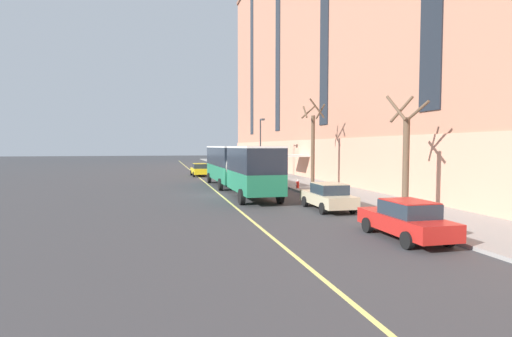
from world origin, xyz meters
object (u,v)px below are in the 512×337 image
Objects in this scene: parked_car_black_3 at (264,177)px; parked_car_red_0 at (406,220)px; parked_car_champagne_4 at (328,196)px; street_tree_near_corner at (406,154)px; taxi_cab at (200,170)px; fire_hydrant at (298,184)px; parked_car_navy_1 at (234,168)px; parked_car_silver_2 at (245,171)px; street_lamp at (261,141)px; street_tree_mid_block at (313,143)px; parked_car_darkgray_6 at (224,165)px; city_bus at (237,165)px.

parked_car_red_0 is at bearing -90.18° from parked_car_black_3.
parked_car_champagne_4 is 0.72× the size of street_tree_near_corner.
taxi_cab is (-4.72, 28.01, 0.00)m from parked_car_champagne_4.
parked_car_black_3 is at bearing -69.82° from taxi_cab.
fire_hydrant is at bearing 98.20° from street_tree_near_corner.
parked_car_navy_1 is 16.80m from parked_car_black_3.
street_tree_near_corner is at bearing -74.45° from taxi_cab.
parked_car_silver_2 is at bearing -90.04° from parked_car_navy_1.
taxi_cab is at bearing 146.43° from street_lamp.
parked_car_silver_2 is at bearing 97.28° from street_tree_near_corner.
parked_car_darkgray_6 is at bearing 97.14° from street_tree_mid_block.
street_tree_near_corner reaches higher than parked_car_red_0.
city_bus is 4.12× the size of parked_car_navy_1.
street_tree_near_corner is 12.87m from fire_hydrant.
street_lamp reaches higher than parked_car_red_0.
parked_car_champagne_4 is 0.96× the size of taxi_cab.
parked_car_black_3 and taxi_cab have the same top height.
taxi_cab is at bearing 145.56° from parked_car_silver_2.
parked_car_darkgray_6 is at bearing 83.34° from city_bus.
taxi_cab is 31.24m from street_tree_near_corner.
parked_car_silver_2 is 14.26m from fire_hydrant.
city_bus is at bearing -85.24° from taxi_cab.
street_tree_mid_block reaches higher than parked_car_champagne_4.
city_bus is 11.51m from parked_car_champagne_4.
street_lamp reaches higher than taxi_cab.
street_tree_mid_block is at bearing -42.91° from parked_car_black_3.
parked_car_silver_2 is (0.20, 32.08, -0.00)m from parked_car_red_0.
street_tree_mid_block is at bearing 33.39° from fire_hydrant.
taxi_cab is at bearing 99.57° from parked_car_champagne_4.
parked_car_silver_2 is at bearing 89.48° from parked_car_champagne_4.
parked_car_black_3 is (-0.14, -16.80, 0.00)m from parked_car_navy_1.
fire_hydrant is at bearing -83.53° from parked_car_silver_2.
street_lamp reaches higher than parked_car_navy_1.
city_bus is 29.17m from parked_car_darkgray_6.
parked_car_navy_1 is 1.00× the size of parked_car_champagne_4.
city_bus reaches higher than parked_car_darkgray_6.
street_lamp is (-1.69, 11.96, 0.33)m from street_tree_mid_block.
parked_car_black_3 and parked_car_darkgray_6 have the same top height.
street_tree_near_corner is 25.66m from street_lamp.
parked_car_red_0 is 31.31m from street_lamp.
parked_car_champagne_4 is 39.89m from parked_car_darkgray_6.
city_bus reaches higher than parked_car_red_0.
parked_car_black_3 is 1.06× the size of parked_car_darkgray_6.
street_tree_near_corner reaches higher than parked_car_darkgray_6.
parked_car_red_0 is 1.05× the size of parked_car_silver_2.
city_bus is at bearing 106.77° from parked_car_champagne_4.
parked_car_silver_2 is at bearing 75.54° from city_bus.
taxi_cab is 0.70× the size of street_lamp.
street_lamp is at bearing -83.52° from parked_car_darkgray_6.
city_bus is at bearing -99.64° from parked_car_navy_1.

